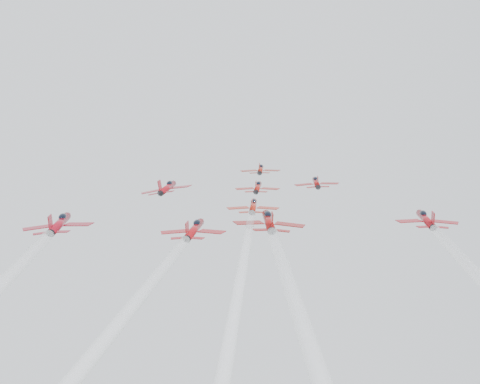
{
  "coord_description": "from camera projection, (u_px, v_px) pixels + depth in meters",
  "views": [
    {
      "loc": [
        6.52,
        -110.3,
        125.84
      ],
      "look_at": [
        0.0,
        2.0,
        158.29
      ],
      "focal_mm": 50.0,
      "sensor_mm": 36.0,
      "label": 1
    }
  ],
  "objects": [
    {
      "name": "jet_lead",
      "position": [
        260.0,
        169.0,
        147.96
      ],
      "size": [
        8.87,
        11.61,
        6.53
      ],
      "rotation": [
        0.47,
        0.01,
        -0.02
      ],
      "color": "maroon"
    },
    {
      "name": "jet_row2_left",
      "position": [
        167.0,
        187.0,
        128.28
      ],
      "size": [
        10.07,
        13.18,
        7.41
      ],
      "rotation": [
        0.47,
        -0.1,
        -0.13
      ],
      "color": "#A00F1A"
    },
    {
      "name": "jet_row2_center",
      "position": [
        258.0,
        187.0,
        126.15
      ],
      "size": [
        8.45,
        11.05,
        6.21
      ],
      "rotation": [
        0.47,
        0.03,
        -0.04
      ],
      "color": "#A4180F"
    },
    {
      "name": "jet_row2_right",
      "position": [
        316.0,
        182.0,
        129.47
      ],
      "size": [
        8.66,
        11.34,
        6.37
      ],
      "rotation": [
        0.47,
        -0.03,
        -0.0
      ],
      "color": "maroon"
    },
    {
      "name": "jet_center",
      "position": [
        240.0,
        290.0,
        68.23
      ],
      "size": [
        8.61,
        83.8,
        42.93
      ],
      "rotation": [
        0.47,
        0.02,
        0.0
      ],
      "color": "#B12010"
    },
    {
      "name": "jet_rear_left",
      "position": [
        122.0,
        374.0,
        50.0
      ],
      "size": [
        9.38,
        91.34,
        46.8
      ],
      "rotation": [
        0.47,
        0.03,
        -0.07
      ],
      "color": "#A40F15"
    },
    {
      "name": "jet_rear_right",
      "position": [
        262.0,
        384.0,
        47.86
      ],
      "size": [
        10.62,
        103.42,
        52.99
      ],
      "rotation": [
        0.47,
        0.04,
        0.11
      ],
      "color": "maroon"
    }
  ]
}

